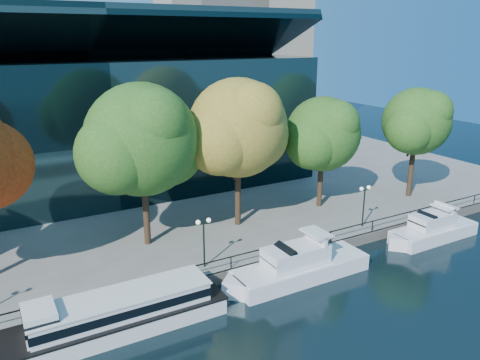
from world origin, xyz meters
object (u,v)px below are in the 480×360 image
tree_2 (144,142)px  tree_3 (240,130)px  tree_4 (324,136)px  tour_boat (109,315)px  lamp_2 (364,197)px  tree_5 (418,123)px  lamp_1 (204,232)px  cruiser_far (431,229)px  cruiser_near (296,266)px

tree_2 → tree_3: (9.04, -0.03, 0.13)m
tree_4 → tour_boat: bearing=-158.3°
tree_2 → lamp_2: 20.87m
tour_boat → tree_3: (15.21, 9.81, 8.92)m
tree_3 → tree_5: 21.19m
tree_5 → lamp_2: bearing=-159.8°
tree_3 → lamp_2: 13.28m
tour_boat → tree_3: bearing=32.8°
tree_3 → lamp_1: 11.14m
tree_3 → lamp_2: bearing=-32.4°
tour_boat → lamp_2: lamp_2 is taller
lamp_1 → tree_4: bearing=21.1°
tour_boat → tree_2: (6.17, 9.83, 8.80)m
cruiser_far → tree_2: (-23.97, 10.15, 9.04)m
tour_boat → lamp_1: size_ratio=4.01×
tour_boat → tree_5: 37.94m
cruiser_near → tree_3: (0.59, 10.01, 9.09)m
cruiser_near → tree_5: tree_5 is taller
tree_3 → tree_5: (21.06, -2.15, -0.85)m
tour_boat → tree_5: tree_5 is taller
tree_3 → tree_4: bearing=1.3°
tree_3 → lamp_2: size_ratio=3.47×
tour_boat → cruiser_far: 30.14m
lamp_1 → cruiser_far: bearing=-10.1°
cruiser_near → cruiser_far: 15.52m
cruiser_far → lamp_2: lamp_2 is taller
tree_2 → tree_3: bearing=-0.2°
tree_2 → lamp_1: bearing=-70.1°
cruiser_near → cruiser_far: size_ratio=1.23×
tree_3 → lamp_1: tree_3 is taller
tree_2 → lamp_1: 9.07m
cruiser_far → tree_3: bearing=145.9°
tree_2 → tree_3: 9.04m
cruiser_far → tree_3: 20.23m
lamp_1 → lamp_2: 16.66m
tour_boat → tree_2: tree_2 is taller
tour_boat → tree_2: 14.57m
tree_5 → tree_3: bearing=174.2°
cruiser_near → lamp_1: size_ratio=3.14×
tree_3 → tree_5: tree_3 is taller
tree_4 → lamp_2: 8.01m
cruiser_far → tree_4: tree_4 is taller
tree_4 → tree_5: bearing=-12.3°
cruiser_far → lamp_1: 22.21m
tree_2 → tree_5: size_ratio=1.15×
cruiser_near → tree_2: bearing=130.1°
tree_5 → cruiser_far: bearing=-127.6°
tour_boat → tree_4: tree_4 is taller
lamp_1 → cruiser_near: bearing=-31.2°
tree_4 → lamp_2: tree_4 is taller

